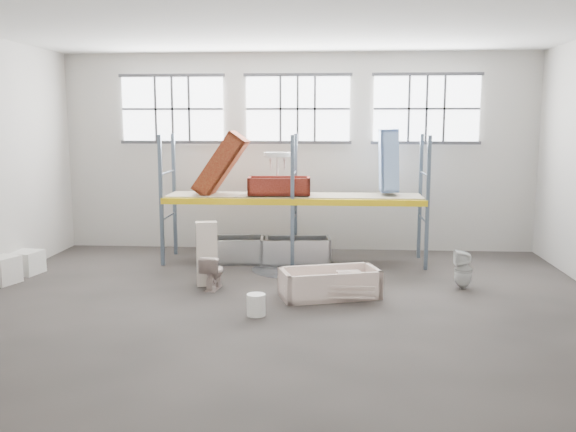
# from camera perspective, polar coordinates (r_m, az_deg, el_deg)

# --- Properties ---
(floor) EXTENTS (12.00, 10.00, 0.10)m
(floor) POSITION_cam_1_polar(r_m,az_deg,el_deg) (11.51, -0.54, -8.30)
(floor) COLOR #4A433F
(floor) RESTS_ON ground
(ceiling) EXTENTS (12.00, 10.00, 0.10)m
(ceiling) POSITION_cam_1_polar(r_m,az_deg,el_deg) (11.14, -0.57, 17.66)
(ceiling) COLOR silver
(ceiling) RESTS_ON ground
(wall_back) EXTENTS (12.00, 0.10, 5.00)m
(wall_back) POSITION_cam_1_polar(r_m,az_deg,el_deg) (16.06, 0.90, 5.82)
(wall_back) COLOR #BAB5AB
(wall_back) RESTS_ON ground
(wall_front) EXTENTS (12.00, 0.10, 5.00)m
(wall_front) POSITION_cam_1_polar(r_m,az_deg,el_deg) (6.04, -4.41, 0.84)
(wall_front) COLOR #A7A49C
(wall_front) RESTS_ON ground
(window_left) EXTENTS (2.60, 0.04, 1.60)m
(window_left) POSITION_cam_1_polar(r_m,az_deg,el_deg) (16.43, -10.49, 9.58)
(window_left) COLOR white
(window_left) RESTS_ON wall_back
(window_mid) EXTENTS (2.60, 0.04, 1.60)m
(window_mid) POSITION_cam_1_polar(r_m,az_deg,el_deg) (15.94, 0.89, 9.75)
(window_mid) COLOR white
(window_mid) RESTS_ON wall_back
(window_right) EXTENTS (2.60, 0.04, 1.60)m
(window_right) POSITION_cam_1_polar(r_m,az_deg,el_deg) (16.08, 12.52, 9.54)
(window_right) COLOR white
(window_right) RESTS_ON wall_back
(rack_upright_la) EXTENTS (0.08, 0.08, 3.00)m
(rack_upright_la) POSITION_cam_1_polar(r_m,az_deg,el_deg) (14.52, -11.50, 1.36)
(rack_upright_la) COLOR slate
(rack_upright_la) RESTS_ON floor
(rack_upright_lb) EXTENTS (0.08, 0.08, 3.00)m
(rack_upright_lb) POSITION_cam_1_polar(r_m,az_deg,el_deg) (15.67, -10.33, 1.93)
(rack_upright_lb) COLOR slate
(rack_upright_lb) RESTS_ON floor
(rack_upright_ma) EXTENTS (0.08, 0.08, 3.00)m
(rack_upright_ma) POSITION_cam_1_polar(r_m,az_deg,el_deg) (14.02, 0.41, 1.28)
(rack_upright_ma) COLOR slate
(rack_upright_ma) RESTS_ON floor
(rack_upright_mb) EXTENTS (0.08, 0.08, 3.00)m
(rack_upright_mb) POSITION_cam_1_polar(r_m,az_deg,el_deg) (15.21, 0.70, 1.87)
(rack_upright_mb) COLOR slate
(rack_upright_mb) RESTS_ON floor
(rack_upright_ra) EXTENTS (0.08, 0.08, 3.00)m
(rack_upright_ra) POSITION_cam_1_polar(r_m,az_deg,el_deg) (14.15, 12.63, 1.13)
(rack_upright_ra) COLOR slate
(rack_upright_ra) RESTS_ON floor
(rack_upright_rb) EXTENTS (0.08, 0.08, 3.00)m
(rack_upright_rb) POSITION_cam_1_polar(r_m,az_deg,el_deg) (15.33, 11.97, 1.73)
(rack_upright_rb) COLOR slate
(rack_upright_rb) RESTS_ON floor
(rack_beam_front) EXTENTS (6.00, 0.10, 0.14)m
(rack_beam_front) POSITION_cam_1_polar(r_m,az_deg,el_deg) (14.02, 0.41, 1.28)
(rack_beam_front) COLOR yellow
(rack_beam_front) RESTS_ON floor
(rack_beam_back) EXTENTS (6.00, 0.10, 0.14)m
(rack_beam_back) POSITION_cam_1_polar(r_m,az_deg,el_deg) (15.21, 0.70, 1.87)
(rack_beam_back) COLOR yellow
(rack_beam_back) RESTS_ON floor
(shelf_deck) EXTENTS (5.90, 1.10, 0.03)m
(shelf_deck) POSITION_cam_1_polar(r_m,az_deg,el_deg) (14.60, 0.56, 1.89)
(shelf_deck) COLOR gray
(shelf_deck) RESTS_ON floor
(wet_patch) EXTENTS (1.80, 1.80, 0.00)m
(wet_patch) POSITION_cam_1_polar(r_m,az_deg,el_deg) (14.10, 0.35, -4.88)
(wet_patch) COLOR black
(wet_patch) RESTS_ON floor
(bathtub_beige) EXTENTS (2.00, 1.35, 0.54)m
(bathtub_beige) POSITION_cam_1_polar(r_m,az_deg,el_deg) (11.92, 3.82, -6.12)
(bathtub_beige) COLOR beige
(bathtub_beige) RESTS_ON floor
(cistern_spare) EXTENTS (0.48, 0.30, 0.42)m
(cistern_spare) POSITION_cam_1_polar(r_m,az_deg,el_deg) (11.99, 5.53, -6.00)
(cistern_spare) COLOR beige
(cistern_spare) RESTS_ON bathtub_beige
(sink_in_tub) EXTENTS (0.51, 0.51, 0.14)m
(sink_in_tub) POSITION_cam_1_polar(r_m,az_deg,el_deg) (12.12, 1.49, -6.38)
(sink_in_tub) COLOR beige
(sink_in_tub) RESTS_ON bathtub_beige
(toilet_beige) EXTENTS (0.47, 0.72, 0.69)m
(toilet_beige) POSITION_cam_1_polar(r_m,az_deg,el_deg) (12.53, -6.87, -5.08)
(toilet_beige) COLOR beige
(toilet_beige) RESTS_ON floor
(cistern_tall) EXTENTS (0.47, 0.37, 1.30)m
(cistern_tall) POSITION_cam_1_polar(r_m,az_deg,el_deg) (12.75, -7.42, -3.42)
(cistern_tall) COLOR silver
(cistern_tall) RESTS_ON floor
(toilet_white) EXTENTS (0.36, 0.35, 0.77)m
(toilet_white) POSITION_cam_1_polar(r_m,az_deg,el_deg) (12.93, 15.71, -4.72)
(toilet_white) COLOR silver
(toilet_white) RESTS_ON floor
(steel_tub_left) EXTENTS (1.68, 0.91, 0.59)m
(steel_tub_left) POSITION_cam_1_polar(r_m,az_deg,el_deg) (14.78, -4.96, -3.09)
(steel_tub_left) COLOR #B1B4B8
(steel_tub_left) RESTS_ON floor
(steel_tub_right) EXTENTS (1.69, 0.90, 0.60)m
(steel_tub_right) POSITION_cam_1_polar(r_m,az_deg,el_deg) (14.65, 0.68, -3.16)
(steel_tub_right) COLOR #B4B8BD
(steel_tub_right) RESTS_ON floor
(rust_tub_flat) EXTENTS (1.47, 0.76, 0.40)m
(rust_tub_flat) POSITION_cam_1_polar(r_m,az_deg,el_deg) (14.45, -0.82, 2.78)
(rust_tub_flat) COLOR maroon
(rust_tub_flat) RESTS_ON shelf_deck
(rust_tub_tilted) EXTENTS (1.32, 0.79, 1.58)m
(rust_tub_tilted) POSITION_cam_1_polar(r_m,az_deg,el_deg) (14.72, -6.13, 4.70)
(rust_tub_tilted) COLOR brown
(rust_tub_tilted) RESTS_ON shelf_deck
(sink_on_shelf) EXTENTS (0.63, 0.49, 0.54)m
(sink_on_shelf) POSITION_cam_1_polar(r_m,az_deg,el_deg) (14.47, -0.99, 3.88)
(sink_on_shelf) COLOR white
(sink_on_shelf) RESTS_ON rust_tub_flat
(blue_tub_upright) EXTENTS (0.47, 0.68, 1.46)m
(blue_tub_upright) POSITION_cam_1_polar(r_m,az_deg,el_deg) (14.71, 9.17, 5.02)
(blue_tub_upright) COLOR #86ABEA
(blue_tub_upright) RESTS_ON shelf_deck
(bucket) EXTENTS (0.33, 0.33, 0.38)m
(bucket) POSITION_cam_1_polar(r_m,az_deg,el_deg) (10.83, -2.93, -8.09)
(bucket) COLOR white
(bucket) RESTS_ON floor
(carton_near) EXTENTS (0.79, 0.73, 0.56)m
(carton_near) POSITION_cam_1_polar(r_m,az_deg,el_deg) (14.18, -24.75, -4.47)
(carton_near) COLOR silver
(carton_near) RESTS_ON floor
(carton_far) EXTENTS (0.70, 0.70, 0.50)m
(carton_far) POSITION_cam_1_polar(r_m,az_deg,el_deg) (14.82, -22.80, -3.92)
(carton_far) COLOR silver
(carton_far) RESTS_ON floor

